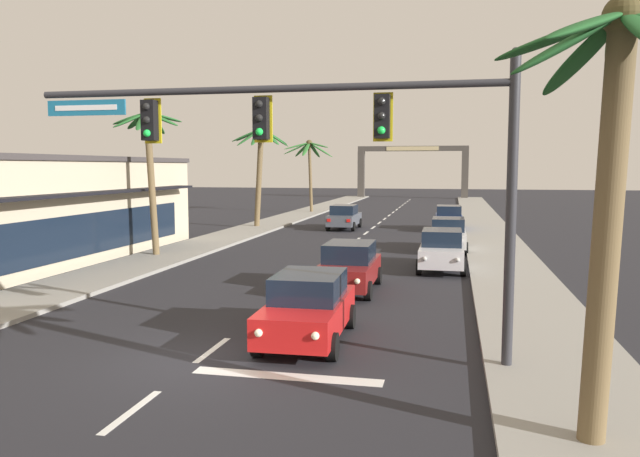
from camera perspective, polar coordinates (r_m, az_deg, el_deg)
name	(u,v)px	position (r m, az deg, el deg)	size (l,w,h in m)	color
ground_plane	(198,361)	(14.32, -11.16, -11.88)	(220.00, 220.00, 0.00)	#232328
sidewalk_right	(498,250)	(32.87, 16.11, -1.90)	(3.20, 110.00, 0.14)	gray
sidewalk_left	(211,242)	(35.37, -9.99, -1.24)	(3.20, 110.00, 0.14)	gray
lane_markings	(356,246)	(33.64, 3.39, -1.63)	(4.28, 88.59, 0.01)	silver
traffic_signal_mast	(335,140)	(13.49, 1.37, 8.16)	(10.85, 0.41, 6.70)	#2D2D33
sedan_lead_at_stop_bar	(308,307)	(15.36, -1.10, -7.26)	(2.02, 4.48, 1.68)	red
sedan_third_in_queue	(349,266)	(21.49, 2.70, -3.52)	(1.96, 4.45, 1.68)	maroon
sedan_oncoming_far	(344,217)	(42.73, 2.26, 1.09)	(1.97, 4.46, 1.68)	#4C515B
sedan_parked_nearest_kerb	(449,218)	(42.78, 11.80, 0.98)	(2.03, 4.48, 1.68)	navy
sedan_parked_mid_kerb	(448,234)	(32.38, 11.74, -0.51)	(1.97, 4.46, 1.68)	silver
sedan_parked_far_kerb	(442,249)	(26.34, 11.17, -1.91)	(1.96, 4.46, 1.68)	silver
palm_left_second	(149,145)	(30.36, -15.55, 7.47)	(3.41, 3.16, 7.08)	brown
palm_left_third	(260,154)	(43.59, -5.53, 6.85)	(4.05, 3.94, 7.20)	brown
palm_left_farthest	(310,156)	(57.62, -0.96, 6.71)	(4.65, 4.55, 6.79)	brown
palm_right_nearest	(614,136)	(10.02, 25.48, 7.69)	(3.61, 3.45, 6.75)	brown
storefront_strip_left	(29,209)	(30.93, -25.27, 1.65)	(7.78, 19.70, 4.79)	beige
town_gateway_arch	(412,165)	(85.82, 8.52, 5.86)	(15.01, 0.90, 7.13)	#423D38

